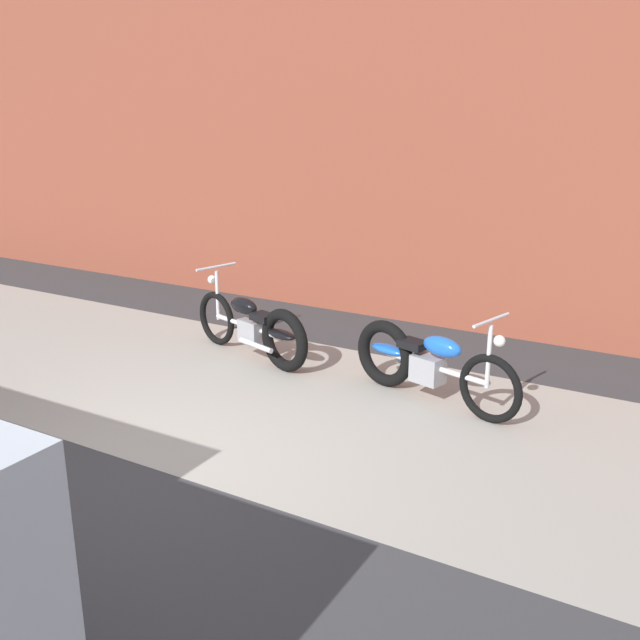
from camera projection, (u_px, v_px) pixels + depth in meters
name	position (u px, v px, depth m)	size (l,w,h in m)	color
ground_plane	(146.00, 467.00, 6.02)	(80.00, 80.00, 0.00)	#38383A
sidewalk_slab	(264.00, 396.00, 7.46)	(36.00, 3.50, 0.01)	#9E998E
brick_building_wall	(405.00, 141.00, 9.61)	(36.00, 0.50, 4.88)	brown
motorcycle_black	(257.00, 328.00, 8.39)	(1.95, 0.80, 1.03)	black
motorcycle_blue	(422.00, 362.00, 7.30)	(1.96, 0.77, 1.03)	black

